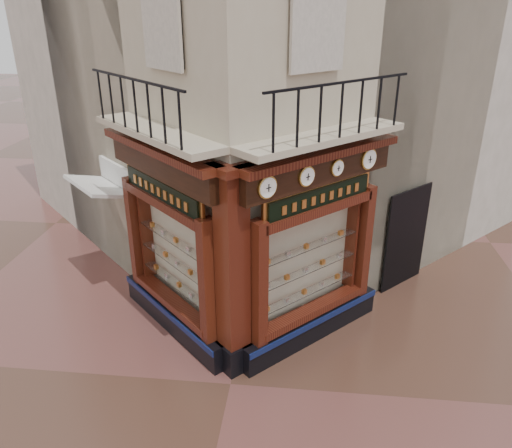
# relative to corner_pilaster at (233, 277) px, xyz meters

# --- Properties ---
(ground) EXTENTS (80.00, 80.00, 0.00)m
(ground) POSITION_rel_corner_pilaster_xyz_m (0.00, -0.50, -1.95)
(ground) COLOR #492D22
(ground) RESTS_ON ground
(main_building) EXTENTS (11.31, 11.31, 12.00)m
(main_building) POSITION_rel_corner_pilaster_xyz_m (0.00, 5.66, 4.05)
(main_building) COLOR #BBAD92
(main_building) RESTS_ON ground
(neighbour_left) EXTENTS (11.31, 11.31, 11.00)m
(neighbour_left) POSITION_rel_corner_pilaster_xyz_m (-2.47, 8.13, 3.55)
(neighbour_left) COLOR beige
(neighbour_left) RESTS_ON ground
(neighbour_right) EXTENTS (11.31, 11.31, 11.00)m
(neighbour_right) POSITION_rel_corner_pilaster_xyz_m (2.47, 8.13, 3.55)
(neighbour_right) COLOR beige
(neighbour_right) RESTS_ON ground
(shopfront_left) EXTENTS (2.86, 2.86, 3.98)m
(shopfront_left) POSITION_rel_corner_pilaster_xyz_m (-1.41, 1.07, 0.03)
(shopfront_left) COLOR black
(shopfront_left) RESTS_ON ground
(shopfront_right) EXTENTS (2.86, 2.86, 3.98)m
(shopfront_right) POSITION_rel_corner_pilaster_xyz_m (1.41, 1.07, 0.03)
(shopfront_right) COLOR black
(shopfront_right) RESTS_ON ground
(corner_pilaster) EXTENTS (0.85, 0.85, 3.98)m
(corner_pilaster) POSITION_rel_corner_pilaster_xyz_m (0.00, 0.00, 0.00)
(corner_pilaster) COLOR black
(corner_pilaster) RESTS_ON ground
(balcony) EXTENTS (5.94, 2.97, 1.03)m
(balcony) POSITION_rel_corner_pilaster_xyz_m (0.00, 0.99, 2.27)
(balcony) COLOR #BBAD92
(balcony) RESTS_ON ground
(clock_a) EXTENTS (0.31, 0.31, 0.38)m
(clock_a) POSITION_rel_corner_pilaster_xyz_m (0.59, -0.01, 1.67)
(clock_a) COLOR #B6943C
(clock_a) RESTS_ON ground
(clock_b) EXTENTS (0.29, 0.29, 0.36)m
(clock_b) POSITION_rel_corner_pilaster_xyz_m (1.21, 0.60, 1.67)
(clock_b) COLOR #B6943C
(clock_b) RESTS_ON ground
(clock_c) EXTENTS (0.26, 0.26, 0.31)m
(clock_c) POSITION_rel_corner_pilaster_xyz_m (1.74, 1.14, 1.67)
(clock_c) COLOR #B6943C
(clock_c) RESTS_ON ground
(clock_d) EXTENTS (0.33, 0.33, 0.41)m
(clock_d) POSITION_rel_corner_pilaster_xyz_m (2.35, 1.75, 1.67)
(clock_d) COLOR #B6943C
(clock_d) RESTS_ON ground
(awning) EXTENTS (1.92, 1.92, 0.34)m
(awning) POSITION_rel_corner_pilaster_xyz_m (-3.46, 2.75, -1.95)
(awning) COLOR silver
(awning) RESTS_ON ground
(signboard_left) EXTENTS (2.01, 2.01, 0.54)m
(signboard_left) POSITION_rel_corner_pilaster_xyz_m (-1.46, 1.01, 1.15)
(signboard_left) COLOR #D4893E
(signboard_left) RESTS_ON ground
(signboard_right) EXTENTS (1.93, 1.93, 0.52)m
(signboard_right) POSITION_rel_corner_pilaster_xyz_m (1.46, 1.01, 1.15)
(signboard_right) COLOR #D4893E
(signboard_right) RESTS_ON ground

